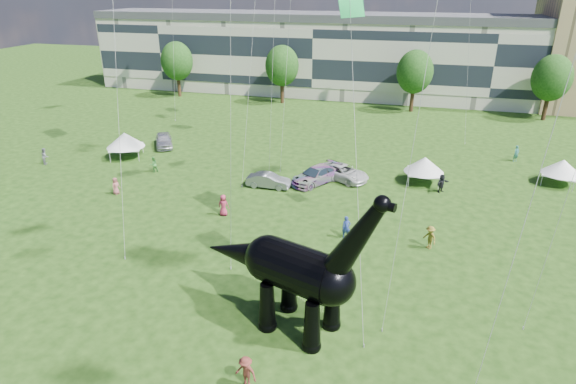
# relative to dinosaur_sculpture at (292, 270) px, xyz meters

# --- Properties ---
(ground) EXTENTS (220.00, 220.00, 0.00)m
(ground) POSITION_rel_dinosaur_sculpture_xyz_m (-3.86, -1.26, -3.56)
(ground) COLOR #16330C
(ground) RESTS_ON ground
(terrace_row) EXTENTS (78.00, 11.00, 12.00)m
(terrace_row) POSITION_rel_dinosaur_sculpture_xyz_m (-11.86, 60.74, 2.44)
(terrace_row) COLOR beige
(terrace_row) RESTS_ON ground
(tree_far_left) EXTENTS (5.20, 5.20, 9.44)m
(tree_far_left) POSITION_rel_dinosaur_sculpture_xyz_m (-33.86, 51.74, 2.73)
(tree_far_left) COLOR #382314
(tree_far_left) RESTS_ON ground
(tree_mid_left) EXTENTS (5.20, 5.20, 9.44)m
(tree_mid_left) POSITION_rel_dinosaur_sculpture_xyz_m (-15.86, 51.74, 2.73)
(tree_mid_left) COLOR #382314
(tree_mid_left) RESTS_ON ground
(tree_mid_right) EXTENTS (5.20, 5.20, 9.44)m
(tree_mid_right) POSITION_rel_dinosaur_sculpture_xyz_m (4.14, 51.74, 2.73)
(tree_mid_right) COLOR #382314
(tree_mid_right) RESTS_ON ground
(tree_far_right) EXTENTS (5.20, 5.20, 9.44)m
(tree_far_right) POSITION_rel_dinosaur_sculpture_xyz_m (22.14, 51.74, 2.73)
(tree_far_right) COLOR #382314
(tree_far_right) RESTS_ON ground
(dinosaur_sculpture) EXTENTS (11.42, 5.29, 9.44)m
(dinosaur_sculpture) POSITION_rel_dinosaur_sculpture_xyz_m (0.00, 0.00, 0.00)
(dinosaur_sculpture) COLOR black
(dinosaur_sculpture) RESTS_ON ground
(car_silver) EXTENTS (3.99, 4.94, 1.58)m
(car_silver) POSITION_rel_dinosaur_sculpture_xyz_m (-22.80, 26.61, -2.77)
(car_silver) COLOR silver
(car_silver) RESTS_ON ground
(car_grey) EXTENTS (4.12, 1.49, 1.35)m
(car_grey) POSITION_rel_dinosaur_sculpture_xyz_m (-7.31, 18.36, -2.89)
(car_grey) COLOR slate
(car_grey) RESTS_ON ground
(car_white) EXTENTS (5.81, 4.63, 1.47)m
(car_white) POSITION_rel_dinosaur_sculpture_xyz_m (-0.98, 22.18, -2.83)
(car_white) COLOR silver
(car_white) RESTS_ON ground
(car_dark) EXTENTS (4.78, 5.84, 1.59)m
(car_dark) POSITION_rel_dinosaur_sculpture_xyz_m (-3.28, 20.61, -2.77)
(car_dark) COLOR #595960
(car_dark) RESTS_ON ground
(gazebo_near) EXTENTS (3.93, 3.93, 2.58)m
(gazebo_near) POSITION_rel_dinosaur_sculpture_xyz_m (6.52, 23.46, -1.75)
(gazebo_near) COLOR silver
(gazebo_near) RESTS_ON ground
(gazebo_far) EXTENTS (4.58, 4.58, 2.49)m
(gazebo_far) POSITION_rel_dinosaur_sculpture_xyz_m (18.98, 26.53, -1.82)
(gazebo_far) COLOR white
(gazebo_far) RESTS_ON ground
(gazebo_left) EXTENTS (5.28, 5.28, 2.81)m
(gazebo_left) POSITION_rel_dinosaur_sculpture_xyz_m (-24.83, 22.12, -1.59)
(gazebo_left) COLOR white
(gazebo_left) RESTS_ON ground
(visitors) EXTENTS (48.71, 38.19, 1.82)m
(visitors) POSITION_rel_dinosaur_sculpture_xyz_m (-4.63, 13.32, -2.70)
(visitors) COLOR slate
(visitors) RESTS_ON ground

